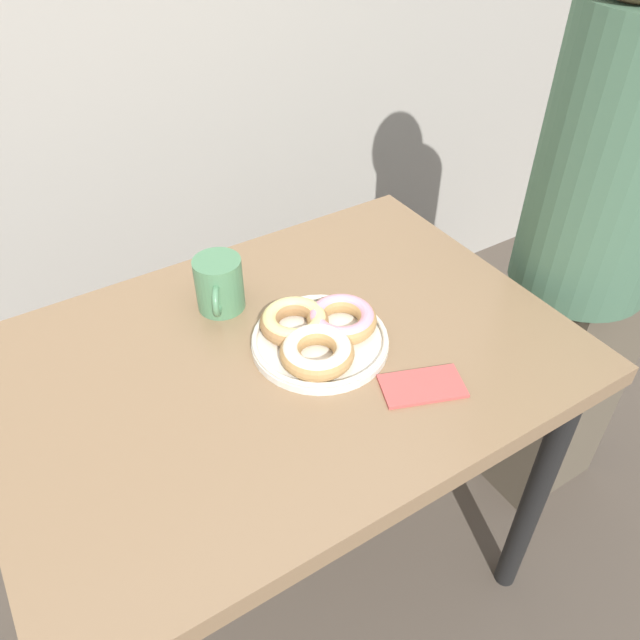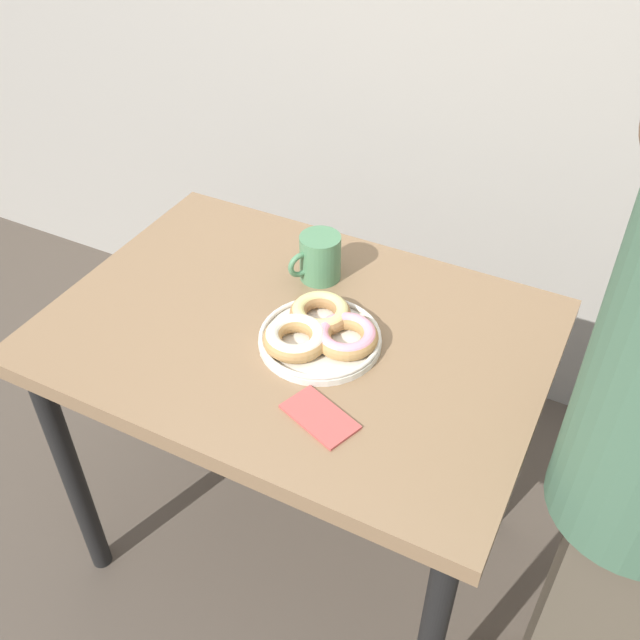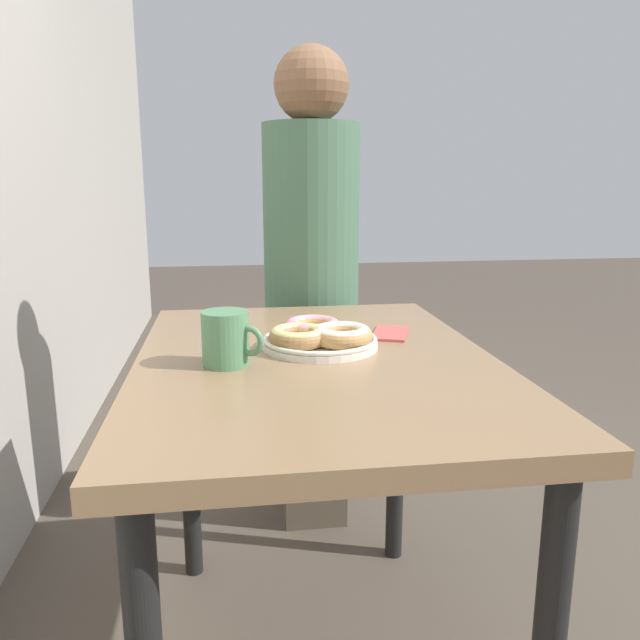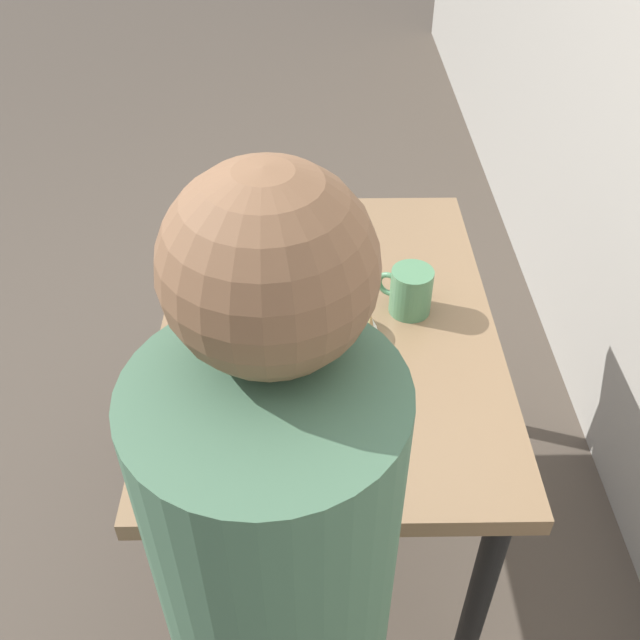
{
  "view_description": "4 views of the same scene",
  "coord_description": "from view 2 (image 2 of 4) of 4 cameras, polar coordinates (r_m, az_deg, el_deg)",
  "views": [
    {
      "loc": [
        -0.37,
        -0.45,
        1.52
      ],
      "look_at": [
        0.07,
        0.25,
        0.82
      ],
      "focal_mm": 35.0,
      "sensor_mm": 36.0,
      "label": 1
    },
    {
      "loc": [
        0.54,
        -0.69,
        1.71
      ],
      "look_at": [
        0.07,
        0.25,
        0.82
      ],
      "focal_mm": 40.0,
      "sensor_mm": 36.0,
      "label": 2
    },
    {
      "loc": [
        -1.2,
        0.43,
        1.11
      ],
      "look_at": [
        0.07,
        0.25,
        0.82
      ],
      "focal_mm": 35.0,
      "sensor_mm": 36.0,
      "label": 3
    },
    {
      "loc": [
        1.16,
        0.23,
        1.77
      ],
      "look_at": [
        0.07,
        0.25,
        0.82
      ],
      "focal_mm": 40.0,
      "sensor_mm": 36.0,
      "label": 4
    }
  ],
  "objects": [
    {
      "name": "napkin",
      "position": [
        1.27,
        -0.02,
        -7.74
      ],
      "size": [
        0.16,
        0.12,
        0.01
      ],
      "color": "#BC4C47",
      "rests_on": "dining_table"
    },
    {
      "name": "coffee_mug",
      "position": [
        1.55,
        -0.06,
        5.05
      ],
      "size": [
        0.09,
        0.12,
        0.11
      ],
      "color": "#4C7F56",
      "rests_on": "dining_table"
    },
    {
      "name": "donut_plate",
      "position": [
        1.4,
        -0.0,
        -0.96
      ],
      "size": [
        0.26,
        0.25,
        0.05
      ],
      "color": "silver",
      "rests_on": "dining_table"
    },
    {
      "name": "dining_table",
      "position": [
        1.52,
        -1.9,
        -3.4
      ],
      "size": [
        1.0,
        0.71,
        0.76
      ],
      "color": "#846647",
      "rests_on": "ground_plane"
    },
    {
      "name": "ground_plane",
      "position": [
        1.92,
        -5.59,
        -23.04
      ],
      "size": [
        14.0,
        14.0,
        0.0
      ],
      "primitive_type": "plane",
      "color": "#4C4238"
    }
  ]
}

